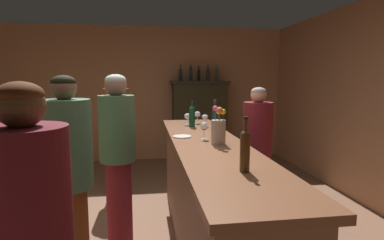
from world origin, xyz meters
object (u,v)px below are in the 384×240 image
(wine_bottle_malbec, at_px, (192,115))
(wine_bottle_merlot, at_px, (215,116))
(wine_bottle_pinot, at_px, (245,148))
(display_bottle_midright, at_px, (208,74))
(wine_glass_rear, at_px, (197,115))
(patron_redhead, at_px, (68,177))
(display_bottle_midleft, at_px, (191,73))
(wine_glass_front, at_px, (205,117))
(patron_in_grey, at_px, (117,129))
(wine_glass_spare, at_px, (188,117))
(display_bottle_left, at_px, (181,74))
(display_bottle_right, at_px, (216,73))
(bartender, at_px, (257,150))
(wine_glass_mid, at_px, (204,127))
(patron_tall, at_px, (118,154))
(display_cabinet, at_px, (199,120))
(cheese_plate, at_px, (182,137))
(bar_counter, at_px, (209,198))
(display_bottle_center, at_px, (199,74))
(flower_arrangement, at_px, (218,130))

(wine_bottle_malbec, bearing_deg, wine_bottle_merlot, -48.16)
(wine_bottle_pinot, distance_m, display_bottle_midright, 4.28)
(wine_glass_rear, relative_size, patron_redhead, 0.09)
(wine_bottle_pinot, distance_m, wine_glass_rear, 2.11)
(display_bottle_midleft, bearing_deg, patron_redhead, -111.43)
(wine_bottle_merlot, height_order, wine_glass_front, wine_bottle_merlot)
(wine_bottle_malbec, relative_size, patron_in_grey, 0.18)
(wine_glass_spare, relative_size, display_bottle_left, 0.47)
(wine_glass_front, xyz_separation_m, wine_glass_rear, (-0.04, 0.29, -0.00))
(display_bottle_right, distance_m, bartender, 2.89)
(wine_glass_rear, relative_size, display_bottle_right, 0.47)
(wine_bottle_malbec, bearing_deg, patron_in_grey, 141.47)
(wine_bottle_merlot, xyz_separation_m, display_bottle_midleft, (0.11, 2.60, 0.51))
(wine_glass_mid, xyz_separation_m, wine_glass_rear, (0.11, 1.06, -0.01))
(patron_redhead, bearing_deg, wine_glass_spare, 40.56)
(wine_glass_rear, bearing_deg, wine_bottle_malbec, -112.55)
(display_bottle_left, distance_m, patron_tall, 3.30)
(display_cabinet, relative_size, cheese_plate, 8.58)
(bartender, bearing_deg, wine_bottle_pinot, 78.19)
(bar_counter, xyz_separation_m, wine_bottle_pinot, (0.04, -0.90, 0.66))
(patron_tall, bearing_deg, cheese_plate, 8.16)
(display_bottle_left, xyz_separation_m, display_bottle_midleft, (0.20, 0.00, 0.02))
(display_bottle_left, bearing_deg, patron_in_grey, -123.65)
(wine_bottle_malbec, height_order, wine_bottle_merlot, wine_bottle_merlot)
(wine_glass_rear, height_order, cheese_plate, wine_glass_rear)
(wine_bottle_pinot, height_order, wine_glass_mid, wine_bottle_pinot)
(wine_bottle_malbec, distance_m, wine_glass_spare, 0.15)
(cheese_plate, xyz_separation_m, display_bottle_center, (0.68, 3.01, 0.63))
(wine_glass_spare, relative_size, display_bottle_midright, 0.45)
(flower_arrangement, relative_size, display_bottle_midleft, 1.05)
(wine_bottle_malbec, height_order, wine_glass_mid, wine_bottle_malbec)
(wine_glass_mid, height_order, display_bottle_center, display_bottle_center)
(display_bottle_midleft, distance_m, patron_redhead, 4.03)
(wine_bottle_malbec, bearing_deg, bartender, -30.65)
(cheese_plate, bearing_deg, display_bottle_midleft, 80.11)
(flower_arrangement, height_order, display_bottle_left, display_bottle_left)
(wine_glass_spare, relative_size, flower_arrangement, 0.43)
(wine_glass_front, xyz_separation_m, wine_glass_spare, (-0.18, 0.17, -0.01))
(wine_glass_front, distance_m, patron_redhead, 1.83)
(wine_glass_spare, bearing_deg, wine_glass_front, -42.46)
(display_bottle_left, relative_size, display_bottle_right, 0.94)
(display_cabinet, bearing_deg, flower_arrangement, -97.04)
(wine_glass_front, bearing_deg, bartender, -35.24)
(bar_counter, distance_m, wine_glass_spare, 1.26)
(cheese_plate, height_order, bartender, bartender)
(display_bottle_midleft, bearing_deg, bartender, -82.91)
(patron_in_grey, bearing_deg, wine_glass_mid, -1.94)
(flower_arrangement, height_order, display_bottle_right, display_bottle_right)
(wine_glass_rear, xyz_separation_m, flower_arrangement, (-0.03, -1.29, 0.02))
(bar_counter, relative_size, display_bottle_center, 10.72)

